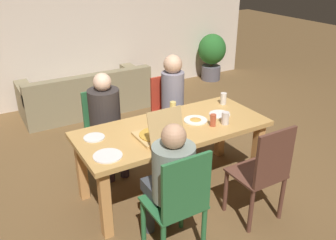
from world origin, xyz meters
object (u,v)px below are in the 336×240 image
at_px(drinking_glass_0, 223,99).
at_px(chair_1, 169,109).
at_px(person_2, 170,176).
at_px(plate_3, 196,120).
at_px(plate_1, 220,114).
at_px(potted_plant, 212,54).
at_px(plate_2, 94,138).
at_px(person_1, 176,98).
at_px(drinking_glass_2, 213,120).
at_px(couch, 86,96).
at_px(chair_0, 104,128).
at_px(person_0, 106,115).
at_px(chair_3, 264,171).
at_px(drinking_glass_1, 225,118).
at_px(dining_table, 173,136).
at_px(plate_0, 108,156).
at_px(chair_2, 179,202).
at_px(pizza_box_0, 157,134).
at_px(drinking_glass_3, 173,108).

bearing_deg(drinking_glass_0, chair_1, 119.83).
relative_size(person_2, plate_3, 4.84).
relative_size(plate_1, potted_plant, 0.25).
bearing_deg(plate_2, plate_1, -7.16).
relative_size(chair_1, person_2, 0.79).
height_order(person_1, potted_plant, person_1).
height_order(drinking_glass_2, couch, drinking_glass_2).
relative_size(plate_2, plate_3, 0.82).
relative_size(chair_1, drinking_glass_0, 6.93).
relative_size(chair_0, person_0, 0.79).
height_order(chair_3, potted_plant, chair_3).
bearing_deg(couch, drinking_glass_1, -77.44).
relative_size(chair_0, couch, 0.47).
bearing_deg(dining_table, drinking_glass_2, -27.67).
bearing_deg(plate_0, person_0, 69.47).
bearing_deg(plate_1, chair_2, -141.10).
bearing_deg(drinking_glass_1, pizza_box_0, 175.42).
bearing_deg(plate_1, drinking_glass_3, 148.94).
bearing_deg(person_2, chair_0, 90.00).
distance_m(plate_3, drinking_glass_3, 0.29).
height_order(dining_table, chair_1, chair_1).
bearing_deg(person_0, potted_plant, 34.72).
xyz_separation_m(plate_0, drinking_glass_0, (1.60, 0.43, 0.06)).
distance_m(chair_2, potted_plant, 4.74).
bearing_deg(pizza_box_0, chair_0, 100.26).
distance_m(plate_3, drinking_glass_0, 0.58).
relative_size(drinking_glass_0, couch, 0.07).
height_order(person_1, chair_3, person_1).
bearing_deg(drinking_glass_2, person_1, 84.08).
xyz_separation_m(chair_0, person_1, (0.90, -0.15, 0.25)).
xyz_separation_m(plate_1, drinking_glass_1, (-0.09, -0.21, 0.06)).
bearing_deg(chair_3, drinking_glass_1, 85.98).
bearing_deg(chair_1, plate_1, -80.73).
bearing_deg(drinking_glass_2, plate_2, 162.73).
bearing_deg(drinking_glass_0, couch, 111.89).
height_order(plate_0, drinking_glass_2, drinking_glass_2).
bearing_deg(plate_0, person_2, -54.24).
distance_m(person_0, plate_2, 0.63).
bearing_deg(plate_2, person_0, 58.45).
height_order(plate_2, drinking_glass_1, drinking_glass_1).
relative_size(chair_2, drinking_glass_3, 6.74).
bearing_deg(plate_3, couch, 98.79).
distance_m(drinking_glass_1, couch, 2.85).
height_order(chair_1, pizza_box_0, pizza_box_0).
height_order(plate_2, plate_3, plate_3).
height_order(drinking_glass_0, drinking_glass_2, drinking_glass_0).
height_order(drinking_glass_1, drinking_glass_3, drinking_glass_3).
relative_size(dining_table, person_1, 1.56).
relative_size(drinking_glass_0, drinking_glass_3, 0.92).
bearing_deg(plate_0, drinking_glass_1, 0.15).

